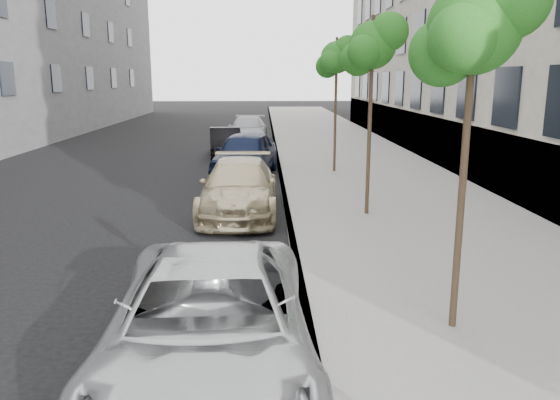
{
  "coord_description": "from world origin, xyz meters",
  "views": [
    {
      "loc": [
        0.55,
        -5.54,
        3.56
      ],
      "look_at": [
        0.83,
        3.59,
        1.5
      ],
      "focal_mm": 35.0,
      "sensor_mm": 36.0,
      "label": 1
    }
  ],
  "objects_px": {
    "tree_far": "(337,58)",
    "sedan_black": "(225,142)",
    "tree_mid": "(374,46)",
    "suv": "(239,187)",
    "sedan_rear": "(248,130)",
    "tree_near": "(476,28)",
    "sedan_blue": "(245,154)",
    "minivan": "(209,325)"
  },
  "relations": [
    {
      "from": "tree_near",
      "to": "sedan_black",
      "type": "xyz_separation_m",
      "value": [
        -4.4,
        17.87,
        -3.51
      ]
    },
    {
      "from": "tree_near",
      "to": "minivan",
      "type": "relative_size",
      "value": 0.92
    },
    {
      "from": "tree_near",
      "to": "tree_far",
      "type": "distance_m",
      "value": 13.0
    },
    {
      "from": "suv",
      "to": "sedan_blue",
      "type": "xyz_separation_m",
      "value": [
        -0.0,
        5.74,
        0.1
      ]
    },
    {
      "from": "tree_far",
      "to": "sedan_black",
      "type": "relative_size",
      "value": 1.23
    },
    {
      "from": "tree_far",
      "to": "minivan",
      "type": "distance_m",
      "value": 14.91
    },
    {
      "from": "tree_mid",
      "to": "sedan_black",
      "type": "distance_m",
      "value": 12.72
    },
    {
      "from": "suv",
      "to": "sedan_blue",
      "type": "bearing_deg",
      "value": 90.87
    },
    {
      "from": "minivan",
      "to": "sedan_rear",
      "type": "height_order",
      "value": "sedan_rear"
    },
    {
      "from": "tree_far",
      "to": "sedan_rear",
      "type": "height_order",
      "value": "tree_far"
    },
    {
      "from": "sedan_blue",
      "to": "tree_mid",
      "type": "bearing_deg",
      "value": -53.28
    },
    {
      "from": "tree_near",
      "to": "sedan_rear",
      "type": "relative_size",
      "value": 0.96
    },
    {
      "from": "minivan",
      "to": "sedan_black",
      "type": "relative_size",
      "value": 1.31
    },
    {
      "from": "tree_near",
      "to": "tree_mid",
      "type": "height_order",
      "value": "tree_mid"
    },
    {
      "from": "tree_mid",
      "to": "suv",
      "type": "relative_size",
      "value": 1.01
    },
    {
      "from": "tree_near",
      "to": "tree_far",
      "type": "height_order",
      "value": "tree_far"
    },
    {
      "from": "suv",
      "to": "tree_near",
      "type": "bearing_deg",
      "value": -64.22
    },
    {
      "from": "sedan_blue",
      "to": "sedan_rear",
      "type": "relative_size",
      "value": 0.95
    },
    {
      "from": "tree_far",
      "to": "sedan_black",
      "type": "xyz_separation_m",
      "value": [
        -4.4,
        4.87,
        -3.58
      ]
    },
    {
      "from": "tree_near",
      "to": "minivan",
      "type": "distance_m",
      "value": 4.91
    },
    {
      "from": "sedan_rear",
      "to": "sedan_black",
      "type": "bearing_deg",
      "value": -97.1
    },
    {
      "from": "tree_near",
      "to": "sedan_blue",
      "type": "bearing_deg",
      "value": 104.46
    },
    {
      "from": "tree_near",
      "to": "sedan_black",
      "type": "height_order",
      "value": "tree_near"
    },
    {
      "from": "tree_far",
      "to": "sedan_black",
      "type": "bearing_deg",
      "value": 132.1
    },
    {
      "from": "sedan_black",
      "to": "sedan_blue",
      "type": "bearing_deg",
      "value": -83.46
    },
    {
      "from": "tree_mid",
      "to": "sedan_rear",
      "type": "distance_m",
      "value": 17.36
    },
    {
      "from": "tree_far",
      "to": "sedan_black",
      "type": "height_order",
      "value": "tree_far"
    },
    {
      "from": "tree_mid",
      "to": "suv",
      "type": "height_order",
      "value": "tree_mid"
    },
    {
      "from": "suv",
      "to": "sedan_black",
      "type": "relative_size",
      "value": 1.22
    },
    {
      "from": "minivan",
      "to": "suv",
      "type": "relative_size",
      "value": 1.07
    },
    {
      "from": "tree_near",
      "to": "suv",
      "type": "relative_size",
      "value": 0.99
    },
    {
      "from": "suv",
      "to": "sedan_rear",
      "type": "relative_size",
      "value": 0.97
    },
    {
      "from": "tree_mid",
      "to": "minivan",
      "type": "height_order",
      "value": "tree_mid"
    },
    {
      "from": "suv",
      "to": "sedan_rear",
      "type": "xyz_separation_m",
      "value": [
        -0.19,
        15.96,
        0.02
      ]
    },
    {
      "from": "sedan_rear",
      "to": "tree_near",
      "type": "bearing_deg",
      "value": -78.88
    },
    {
      "from": "sedan_black",
      "to": "sedan_rear",
      "type": "distance_m",
      "value": 5.33
    },
    {
      "from": "tree_far",
      "to": "sedan_rear",
      "type": "relative_size",
      "value": 0.98
    },
    {
      "from": "tree_far",
      "to": "suv",
      "type": "relative_size",
      "value": 1.0
    },
    {
      "from": "tree_mid",
      "to": "tree_near",
      "type": "bearing_deg",
      "value": -90.0
    },
    {
      "from": "tree_mid",
      "to": "sedan_blue",
      "type": "xyz_separation_m",
      "value": [
        -3.33,
        6.41,
        -3.48
      ]
    },
    {
      "from": "tree_near",
      "to": "suv",
      "type": "xyz_separation_m",
      "value": [
        -3.33,
        7.17,
        -3.45
      ]
    },
    {
      "from": "tree_near",
      "to": "tree_mid",
      "type": "distance_m",
      "value": 6.5
    }
  ]
}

